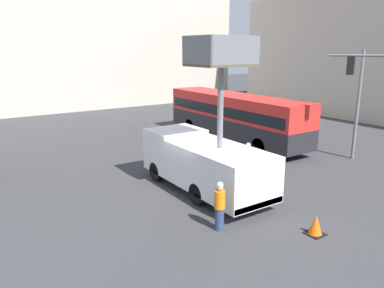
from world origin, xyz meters
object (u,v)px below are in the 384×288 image
object	(u,v)px
utility_truck	(204,159)
road_worker_near_truck	(220,206)
city_bus	(235,114)
traffic_cone_near_truck	(316,225)
traffic_light_pole	(356,89)
road_worker_directing	(248,160)

from	to	relation	value
utility_truck	road_worker_near_truck	world-z (taller)	utility_truck
utility_truck	city_bus	size ratio (longest dim) A/B	0.59
city_bus	traffic_cone_near_truck	distance (m)	13.62
city_bus	traffic_light_pole	bearing A→B (deg)	176.69
road_worker_near_truck	traffic_light_pole	bearing A→B (deg)	-12.11
utility_truck	road_worker_directing	world-z (taller)	utility_truck
traffic_light_pole	road_worker_near_truck	world-z (taller)	traffic_light_pole
utility_truck	traffic_cone_near_truck	size ratio (longest dim) A/B	10.01
road_worker_directing	traffic_cone_near_truck	bearing A→B (deg)	-48.55
city_bus	road_worker_directing	size ratio (longest dim) A/B	6.82
utility_truck	city_bus	bearing A→B (deg)	41.83
city_bus	traffic_light_pole	world-z (taller)	traffic_light_pole
road_worker_near_truck	traffic_cone_near_truck	size ratio (longest dim) A/B	2.56
road_worker_near_truck	traffic_cone_near_truck	world-z (taller)	road_worker_near_truck
utility_truck	road_worker_directing	xyz separation A→B (m)	(2.94, 0.37, -0.63)
utility_truck	road_worker_directing	size ratio (longest dim) A/B	4.01
traffic_light_pole	road_worker_near_truck	distance (m)	11.72
traffic_light_pole	traffic_cone_near_truck	world-z (taller)	traffic_light_pole
traffic_cone_near_truck	road_worker_near_truck	bearing A→B (deg)	140.31
city_bus	road_worker_directing	world-z (taller)	city_bus
city_bus	road_worker_directing	distance (m)	7.50
city_bus	road_worker_near_truck	distance (m)	13.31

